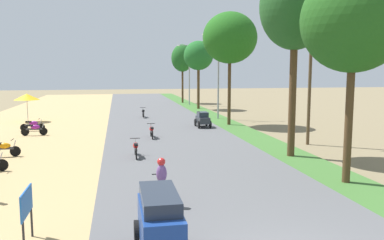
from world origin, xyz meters
name	(u,v)px	position (x,y,z in m)	size (l,w,h in m)	color
parked_motorbike_fourth	(3,148)	(-9.71, 14.68, 0.55)	(1.80, 0.54, 0.94)	black
parked_motorbike_fifth	(35,129)	(-9.48, 21.75, 0.55)	(1.80, 0.54, 0.94)	black
parked_motorbike_sixth	(33,125)	(-10.02, 23.98, 0.55)	(1.80, 0.54, 0.94)	black
street_signboard	(27,206)	(-6.08, 3.03, 1.11)	(0.06, 1.30, 1.50)	#262628
vendor_umbrella	(27,97)	(-11.58, 29.76, 2.31)	(2.20, 2.20, 2.52)	#99999E
median_tree_nearest	(354,21)	(5.63, 6.87, 6.62)	(4.16, 4.16, 8.67)	#4C351E
median_tree_second	(295,8)	(5.55, 12.07, 7.90)	(3.71, 3.71, 10.17)	#4C351E
median_tree_third	(230,38)	(5.65, 24.64, 7.32)	(4.52, 4.52, 9.41)	#4C351E
median_tree_fourth	(198,56)	(5.91, 38.89, 6.34)	(3.50, 3.50, 8.04)	#4C351E
median_tree_fifth	(182,58)	(5.48, 47.99, 6.31)	(3.13, 3.13, 8.20)	#4C351E
streetlamp_near	(218,70)	(5.80, 28.95, 4.71)	(3.16, 0.20, 8.11)	gray
streetlamp_mid	(189,70)	(5.80, 44.36, 4.66)	(3.16, 0.20, 8.01)	gray
utility_pole_near	(310,73)	(8.14, 15.24, 4.48)	(1.80, 0.20, 8.58)	brown
car_van_blue	(160,222)	(-2.69, 1.51, 1.02)	(1.19, 2.41, 1.67)	navy
car_hatchback_charcoal	(203,119)	(3.13, 23.53, 0.75)	(1.04, 2.00, 1.23)	#282D33
motorbike_foreground_rider	(161,182)	(-2.23, 5.49, 0.86)	(0.54, 1.80, 1.66)	black
motorbike_ahead_second	(136,148)	(-2.74, 13.30, 0.57)	(0.54, 1.80, 0.94)	black
motorbike_ahead_third	(152,131)	(-1.39, 19.14, 0.57)	(0.54, 1.80, 0.94)	black
motorbike_ahead_fourth	(143,112)	(-1.19, 31.08, 0.57)	(0.54, 1.80, 0.94)	black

